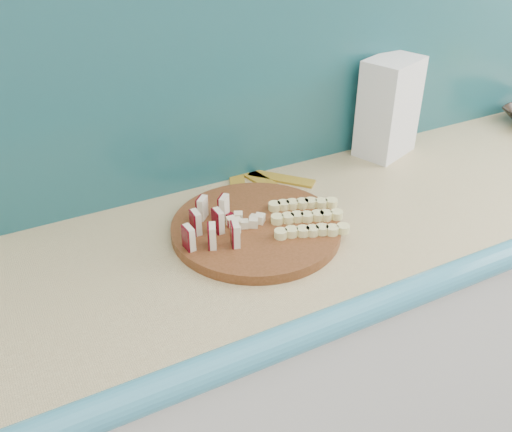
% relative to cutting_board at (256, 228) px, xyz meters
% --- Properties ---
extents(kitchen_counter, '(2.20, 0.63, 0.91)m').
position_rel_cutting_board_xyz_m(kitchen_counter, '(0.35, -0.03, -0.47)').
color(kitchen_counter, silver).
rests_on(kitchen_counter, ground).
extents(backsplash, '(2.20, 0.02, 0.50)m').
position_rel_cutting_board_xyz_m(backsplash, '(0.35, 0.26, 0.24)').
color(backsplash, teal).
rests_on(backsplash, kitchen_counter).
extents(cutting_board, '(0.49, 0.49, 0.02)m').
position_rel_cutting_board_xyz_m(cutting_board, '(0.00, 0.00, 0.00)').
color(cutting_board, '#49280F').
rests_on(cutting_board, kitchen_counter).
extents(apple_wedges, '(0.14, 0.16, 0.05)m').
position_rel_cutting_board_xyz_m(apple_wedges, '(-0.10, 0.01, 0.04)').
color(apple_wedges, beige).
rests_on(apple_wedges, cutting_board).
extents(apple_chunks, '(0.05, 0.06, 0.02)m').
position_rel_cutting_board_xyz_m(apple_chunks, '(-0.02, 0.01, 0.02)').
color(apple_chunks, '#F2E4C1').
rests_on(apple_chunks, cutting_board).
extents(banana_slices, '(0.20, 0.18, 0.02)m').
position_rel_cutting_board_xyz_m(banana_slices, '(0.11, -0.04, 0.02)').
color(banana_slices, '#E8E08D').
rests_on(banana_slices, cutting_board).
extents(flour_bag, '(0.19, 0.16, 0.27)m').
position_rel_cutting_board_xyz_m(flour_bag, '(0.51, 0.20, 0.12)').
color(flour_bag, silver).
rests_on(flour_bag, kitchen_counter).
extents(banana_peel, '(0.25, 0.20, 0.01)m').
position_rel_cutting_board_xyz_m(banana_peel, '(0.11, 0.20, -0.01)').
color(banana_peel, '#BA9323').
rests_on(banana_peel, kitchen_counter).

